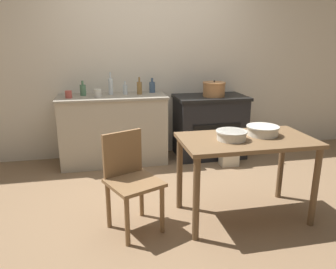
{
  "coord_description": "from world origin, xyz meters",
  "views": [
    {
      "loc": [
        -0.71,
        -2.91,
        1.57
      ],
      "look_at": [
        0.0,
        0.44,
        0.58
      ],
      "focal_mm": 35.0,
      "sensor_mm": 36.0,
      "label": 1
    }
  ],
  "objects_px": {
    "mixing_bowl_small": "(231,135)",
    "cup_center_right": "(98,93)",
    "mixing_bowl_large": "(263,130)",
    "bottle_center": "(152,87)",
    "bottle_far_left": "(83,90)",
    "work_table": "(246,151)",
    "bottle_left": "(139,88)",
    "chair": "(130,178)",
    "stock_pot": "(214,89)",
    "cup_mid_right": "(69,94)",
    "flour_sack": "(229,153)",
    "bottle_center_left": "(125,89)",
    "bottle_mid_left": "(111,86)",
    "stove": "(209,126)"
  },
  "relations": [
    {
      "from": "mixing_bowl_small",
      "to": "cup_center_right",
      "type": "relative_size",
      "value": 2.8
    },
    {
      "from": "mixing_bowl_large",
      "to": "bottle_center",
      "type": "relative_size",
      "value": 1.49
    },
    {
      "from": "mixing_bowl_large",
      "to": "bottle_far_left",
      "type": "xyz_separation_m",
      "value": [
        -1.6,
        1.68,
        0.17
      ]
    },
    {
      "from": "work_table",
      "to": "mixing_bowl_small",
      "type": "distance_m",
      "value": 0.22
    },
    {
      "from": "bottle_left",
      "to": "chair",
      "type": "bearing_deg",
      "value": -100.26
    },
    {
      "from": "cup_center_right",
      "to": "stock_pot",
      "type": "bearing_deg",
      "value": -0.15
    },
    {
      "from": "mixing_bowl_large",
      "to": "cup_mid_right",
      "type": "bearing_deg",
      "value": 139.11
    },
    {
      "from": "stock_pot",
      "to": "cup_mid_right",
      "type": "height_order",
      "value": "stock_pot"
    },
    {
      "from": "flour_sack",
      "to": "mixing_bowl_large",
      "type": "xyz_separation_m",
      "value": [
        -0.2,
        -1.17,
        0.63
      ]
    },
    {
      "from": "work_table",
      "to": "mixing_bowl_large",
      "type": "distance_m",
      "value": 0.25
    },
    {
      "from": "chair",
      "to": "bottle_center_left",
      "type": "relative_size",
      "value": 4.93
    },
    {
      "from": "flour_sack",
      "to": "work_table",
      "type": "bearing_deg",
      "value": -106.82
    },
    {
      "from": "stock_pot",
      "to": "cup_center_right",
      "type": "distance_m",
      "value": 1.51
    },
    {
      "from": "bottle_center",
      "to": "cup_center_right",
      "type": "bearing_deg",
      "value": -164.2
    },
    {
      "from": "mixing_bowl_small",
      "to": "bottle_far_left",
      "type": "relative_size",
      "value": 1.41
    },
    {
      "from": "work_table",
      "to": "cup_center_right",
      "type": "height_order",
      "value": "cup_center_right"
    },
    {
      "from": "bottle_mid_left",
      "to": "bottle_center",
      "type": "relative_size",
      "value": 1.48
    },
    {
      "from": "bottle_center_left",
      "to": "chair",
      "type": "bearing_deg",
      "value": -94.04
    },
    {
      "from": "mixing_bowl_small",
      "to": "bottle_far_left",
      "type": "xyz_separation_m",
      "value": [
        -1.27,
        1.75,
        0.17
      ]
    },
    {
      "from": "stock_pot",
      "to": "bottle_center_left",
      "type": "height_order",
      "value": "bottle_center_left"
    },
    {
      "from": "mixing_bowl_large",
      "to": "chair",
      "type": "bearing_deg",
      "value": -178.93
    },
    {
      "from": "chair",
      "to": "cup_center_right",
      "type": "height_order",
      "value": "cup_center_right"
    },
    {
      "from": "flour_sack",
      "to": "bottle_center_left",
      "type": "bearing_deg",
      "value": 158.11
    },
    {
      "from": "mixing_bowl_large",
      "to": "bottle_mid_left",
      "type": "xyz_separation_m",
      "value": [
        -1.25,
        1.7,
        0.2
      ]
    },
    {
      "from": "mixing_bowl_large",
      "to": "bottle_center_left",
      "type": "relative_size",
      "value": 1.71
    },
    {
      "from": "stove",
      "to": "bottle_far_left",
      "type": "height_order",
      "value": "bottle_far_left"
    },
    {
      "from": "mixing_bowl_large",
      "to": "mixing_bowl_small",
      "type": "distance_m",
      "value": 0.33
    },
    {
      "from": "stove",
      "to": "bottle_center_left",
      "type": "relative_size",
      "value": 5.66
    },
    {
      "from": "work_table",
      "to": "cup_center_right",
      "type": "bearing_deg",
      "value": 127.72
    },
    {
      "from": "work_table",
      "to": "chair",
      "type": "distance_m",
      "value": 1.03
    },
    {
      "from": "stock_pot",
      "to": "bottle_far_left",
      "type": "bearing_deg",
      "value": 175.57
    },
    {
      "from": "mixing_bowl_large",
      "to": "cup_center_right",
      "type": "bearing_deg",
      "value": 132.46
    },
    {
      "from": "stove",
      "to": "bottle_far_left",
      "type": "bearing_deg",
      "value": 177.11
    },
    {
      "from": "chair",
      "to": "mixing_bowl_small",
      "type": "height_order",
      "value": "chair"
    },
    {
      "from": "stove",
      "to": "bottle_mid_left",
      "type": "distance_m",
      "value": 1.44
    },
    {
      "from": "work_table",
      "to": "cup_mid_right",
      "type": "relative_size",
      "value": 12.84
    },
    {
      "from": "chair",
      "to": "cup_center_right",
      "type": "bearing_deg",
      "value": 74.49
    },
    {
      "from": "stove",
      "to": "chair",
      "type": "relative_size",
      "value": 1.15
    },
    {
      "from": "stock_pot",
      "to": "chair",
      "type": "bearing_deg",
      "value": -129.26
    },
    {
      "from": "bottle_mid_left",
      "to": "cup_mid_right",
      "type": "distance_m",
      "value": 0.54
    },
    {
      "from": "chair",
      "to": "bottle_center",
      "type": "bearing_deg",
      "value": 50.9
    },
    {
      "from": "chair",
      "to": "bottle_left",
      "type": "xyz_separation_m",
      "value": [
        0.3,
        1.66,
        0.52
      ]
    },
    {
      "from": "bottle_mid_left",
      "to": "cup_mid_right",
      "type": "height_order",
      "value": "bottle_mid_left"
    },
    {
      "from": "flour_sack",
      "to": "cup_mid_right",
      "type": "height_order",
      "value": "cup_mid_right"
    },
    {
      "from": "mixing_bowl_large",
      "to": "work_table",
      "type": "bearing_deg",
      "value": -161.92
    },
    {
      "from": "chair",
      "to": "cup_center_right",
      "type": "relative_size",
      "value": 8.77
    },
    {
      "from": "stock_pot",
      "to": "bottle_left",
      "type": "xyz_separation_m",
      "value": [
        -0.98,
        0.09,
        0.04
      ]
    },
    {
      "from": "bottle_center",
      "to": "cup_center_right",
      "type": "xyz_separation_m",
      "value": [
        -0.72,
        -0.2,
        -0.03
      ]
    },
    {
      "from": "chair",
      "to": "mixing_bowl_large",
      "type": "bearing_deg",
      "value": -22.74
    },
    {
      "from": "mixing_bowl_large",
      "to": "stove",
      "type": "bearing_deg",
      "value": 87.65
    }
  ]
}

